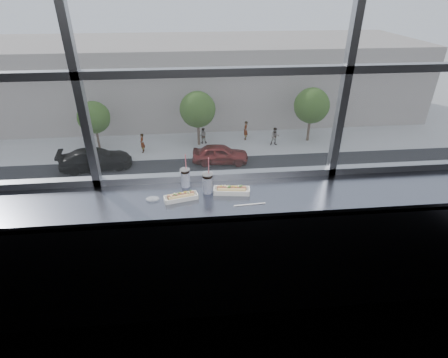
{
  "coord_description": "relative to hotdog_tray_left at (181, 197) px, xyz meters",
  "views": [
    {
      "loc": [
        -0.2,
        -1.1,
        2.58
      ],
      "look_at": [
        0.03,
        1.23,
        1.25
      ],
      "focal_mm": 28.0,
      "sensor_mm": 36.0,
      "label": 1
    }
  ],
  "objects": [
    {
      "name": "hotdog_tray_left",
      "position": [
        0.0,
        0.0,
        0.0
      ],
      "size": [
        0.27,
        0.14,
        0.06
      ],
      "rotation": [
        0.0,
        0.0,
        0.23
      ],
      "color": "white",
      "rests_on": "counter"
    },
    {
      "name": "tree_left",
      "position": [
        -8.54,
        28.3,
        -9.08
      ],
      "size": [
        2.87,
        2.87,
        4.49
      ],
      "color": "#47382B",
      "rests_on": "far_sidewalk"
    },
    {
      "name": "window_glass",
      "position": [
        0.31,
        0.32,
        1.17
      ],
      "size": [
        6.0,
        0.0,
        6.0
      ],
      "primitive_type": "plane",
      "rotation": [
        1.57,
        0.0,
        0.0
      ],
      "color": "silver",
      "rests_on": "ground"
    },
    {
      "name": "pedestrian_b",
      "position": [
        1.09,
        28.61,
        -11.17
      ],
      "size": [
        0.81,
        0.61,
        1.83
      ],
      "primitive_type": "imported",
      "rotation": [
        0.0,
        0.0,
        3.14
      ],
      "color": "#66605B",
      "rests_on": "far_sidewalk"
    },
    {
      "name": "plaza_ground",
      "position": [
        0.31,
        43.8,
        -12.13
      ],
      "size": [
        120.0,
        120.0,
        0.0
      ],
      "primitive_type": "plane",
      "color": "#A4A4A4",
      "rests_on": "ground"
    },
    {
      "name": "car_near_c",
      "position": [
        1.57,
        16.3,
        -10.95
      ],
      "size": [
        3.51,
        6.98,
        2.24
      ],
      "primitive_type": "imported",
      "rotation": [
        0.0,
        0.0,
        1.68
      ],
      "color": "maroon",
      "rests_on": "street_asphalt"
    },
    {
      "name": "tree_center",
      "position": [
        0.68,
        28.3,
        -8.65
      ],
      "size": [
        3.28,
        3.28,
        5.13
      ],
      "color": "#47382B",
      "rests_on": "far_sidewalk"
    },
    {
      "name": "counter_fascia",
      "position": [
        0.31,
        -0.23,
        -0.58
      ],
      "size": [
        6.0,
        0.04,
        1.04
      ],
      "primitive_type": "cube",
      "color": "slate",
      "rests_on": "ground"
    },
    {
      "name": "soda_cup_left",
      "position": [
        0.04,
        0.2,
        0.06
      ],
      "size": [
        0.08,
        0.08,
        0.3
      ],
      "color": "white",
      "rests_on": "counter"
    },
    {
      "name": "car_far_b",
      "position": [
        2.38,
        24.3,
        -11.0
      ],
      "size": [
        3.22,
        6.61,
        2.13
      ],
      "primitive_type": "imported",
      "rotation": [
        0.0,
        0.0,
        1.48
      ],
      "color": "maroon",
      "rests_on": "street_asphalt"
    },
    {
      "name": "far_sidewalk",
      "position": [
        0.31,
        28.3,
        -12.11
      ],
      "size": [
        80.0,
        6.0,
        0.04
      ],
      "primitive_type": "cube",
      "color": "#A4A4A4",
      "rests_on": "plaza_ground"
    },
    {
      "name": "wall_back_lower",
      "position": [
        0.31,
        0.3,
        -0.58
      ],
      "size": [
        6.0,
        0.0,
        6.0
      ],
      "primitive_type": "plane",
      "rotation": [
        1.57,
        0.0,
        0.0
      ],
      "color": "black",
      "rests_on": "ground"
    },
    {
      "name": "pedestrian_a",
      "position": [
        -4.43,
        27.14,
        -11.03
      ],
      "size": [
        0.7,
        0.94,
        2.11
      ],
      "primitive_type": "imported",
      "rotation": [
        0.0,
        0.0,
        4.71
      ],
      "color": "#66605B",
      "rests_on": "far_sidewalk"
    },
    {
      "name": "far_building",
      "position": [
        0.31,
        38.3,
        -8.13
      ],
      "size": [
        50.0,
        14.0,
        8.0
      ],
      "primitive_type": "cube",
      "color": "gray",
      "rests_on": "plaza_ground"
    },
    {
      "name": "counter",
      "position": [
        0.31,
        0.03,
        -0.06
      ],
      "size": [
        6.0,
        0.55,
        0.06
      ],
      "primitive_type": "cube",
      "color": "slate",
      "rests_on": "ground"
    },
    {
      "name": "street_asphalt",
      "position": [
        0.31,
        20.3,
        -12.1
      ],
      "size": [
        80.0,
        10.0,
        0.06
      ],
      "primitive_type": "cube",
      "color": "black",
      "rests_on": "plaza_ground"
    },
    {
      "name": "loose_straw",
      "position": [
        0.52,
        -0.13,
        -0.02
      ],
      "size": [
        0.24,
        0.02,
        0.01
      ],
      "primitive_type": "cylinder",
      "rotation": [
        0.0,
        1.57,
        0.07
      ],
      "color": "white",
      "rests_on": "counter"
    },
    {
      "name": "window_mullions",
      "position": [
        0.31,
        0.3,
        1.17
      ],
      "size": [
        6.0,
        0.08,
        2.4
      ],
      "primitive_type": null,
      "color": "gray",
      "rests_on": "ground"
    },
    {
      "name": "hotdog_tray_right",
      "position": [
        0.4,
        0.06,
        0.0
      ],
      "size": [
        0.3,
        0.13,
        0.07
      ],
      "rotation": [
        0.0,
        0.0,
        -0.13
      ],
      "color": "white",
      "rests_on": "counter"
    },
    {
      "name": "soda_cup_right",
      "position": [
        0.21,
        0.09,
        0.07
      ],
      "size": [
        0.09,
        0.09,
        0.32
      ],
      "color": "white",
      "rests_on": "counter"
    },
    {
      "name": "wrapper",
      "position": [
        -0.22,
        0.01,
        -0.01
      ],
      "size": [
        0.1,
        0.07,
        0.03
      ],
      "primitive_type": "ellipsoid",
      "color": "silver",
      "rests_on": "counter"
    },
    {
      "name": "plaza_near",
      "position": [
        0.31,
        7.3,
        -12.11
      ],
      "size": [
        50.0,
        14.0,
        0.04
      ],
      "primitive_type": "cube",
      "color": "#A4A4A4",
      "rests_on": "plaza_ground"
    },
    {
      "name": "car_far_a",
      "position": [
        -7.9,
        24.3,
        -10.95
      ],
      "size": [
        3.67,
        6.99,
        2.22
      ],
      "primitive_type": "imported",
      "rotation": [
        0.0,
        0.0,
        1.71
      ],
      "color": "black",
      "rests_on": "street_asphalt"
    },
    {
      "name": "pedestrian_c",
      "position": [
        5.25,
        29.1,
        -10.98
      ],
      "size": [
        0.74,
        0.98,
        2.21
      ],
      "primitive_type": "imported",
      "rotation": [
        0.0,
        0.0,
        4.71
      ],
      "color": "#66605B",
      "rests_on": "far_sidewalk"
    },
    {
      "name": "car_near_b",
      "position": [
        -6.47,
        16.3,
        -11.09
      ],
      "size": [
        2.58,
        5.89,
        1.94
      ],
      "primitive_type": "imported",
      "rotation": [
        0.0,
        0.0,
        1.6
      ],
      "color": "black",
      "rests_on": "street_asphalt"
    },
    {
      "name": "car_near_d",
      "position": [
        5.58,
        16.3,
        -11.13
      ],
      "size": [
        2.41,
        5.67,
        1.88
      ],
      "primitive_type": "imported",
      "rotation": [
        0.0,
        0.0,
        1.58
      ],
      "color": "white",
      "rests_on": "street_asphalt"
    },
    {
      "name": "tree_right",
      "position": [
        11.27,
        28.3,
        -8.62
      ],
      "size": [
        3.31,
        3.31,
        5.17
      ],
      "color": "#47382B",
      "rests_on": "far_sidewalk"
    },
    {
      "name": "car_near_e",
      "position": [
        13.43,
        16.3,
        -11.14
      ],
      "size": [
        2.77,
        5.75,
        1.86
      ],
      "primitive_type": "imported",
      "rotation": [
        0.0,
        0.0,
        1.65
      ],
      "color": "navy",
      "rests_on": "street_asphalt"
    },
    {
      "name": "pedestrian_d",
      "position": [
        7.81,
        27.47,
        -11.05
      ],
      "size": [
        0.92,
        0.69,
        2.08
      ],
      "primitive_type": "imported",
      "color": "#66605B",
      "rests_on": "far_sidewalk"
    }
  ]
}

